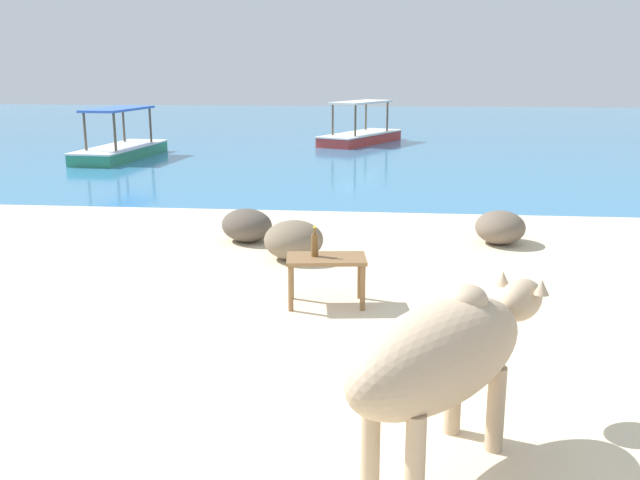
{
  "coord_description": "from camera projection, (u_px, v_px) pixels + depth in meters",
  "views": [
    {
      "loc": [
        1.15,
        -3.96,
        2.27
      ],
      "look_at": [
        0.43,
        3.0,
        0.55
      ],
      "focal_mm": 39.13,
      "sensor_mm": 36.0,
      "label": 1
    }
  ],
  "objects": [
    {
      "name": "bottle",
      "position": [
        315.0,
        244.0,
        6.68
      ],
      "size": [
        0.07,
        0.07,
        0.3
      ],
      "color": "brown",
      "rests_on": "low_bench_table"
    },
    {
      "name": "cow",
      "position": [
        444.0,
        353.0,
        3.9
      ],
      "size": [
        1.43,
        1.68,
        1.04
      ],
      "rotation": [
        0.0,
        0.0,
        0.91
      ],
      "color": "tan",
      "rests_on": "sand_beach"
    },
    {
      "name": "sand_beach",
      "position": [
        205.0,
        429.0,
        4.48
      ],
      "size": [
        18.0,
        14.0,
        0.04
      ],
      "primitive_type": "cube",
      "color": "beige",
      "rests_on": "ground"
    },
    {
      "name": "shore_rock_large",
      "position": [
        500.0,
        227.0,
        9.12
      ],
      "size": [
        0.73,
        0.82,
        0.43
      ],
      "primitive_type": "ellipsoid",
      "rotation": [
        0.0,
        0.0,
        1.45
      ],
      "color": "#6B5B4C",
      "rests_on": "sand_beach"
    },
    {
      "name": "shore_rock_medium",
      "position": [
        247.0,
        225.0,
        9.24
      ],
      "size": [
        0.97,
        0.98,
        0.43
      ],
      "primitive_type": "ellipsoid",
      "rotation": [
        0.0,
        0.0,
        2.34
      ],
      "color": "brown",
      "rests_on": "sand_beach"
    },
    {
      "name": "low_bench_table",
      "position": [
        326.0,
        265.0,
        6.7
      ],
      "size": [
        0.81,
        0.53,
        0.48
      ],
      "rotation": [
        0.0,
        0.0,
        0.12
      ],
      "color": "brown",
      "rests_on": "sand_beach"
    },
    {
      "name": "water_surface",
      "position": [
        361.0,
        132.0,
        25.73
      ],
      "size": [
        60.0,
        36.0,
        0.03
      ],
      "primitive_type": "cube",
      "color": "teal",
      "rests_on": "ground"
    },
    {
      "name": "boat_red",
      "position": [
        361.0,
        134.0,
        21.66
      ],
      "size": [
        2.6,
        3.82,
        1.29
      ],
      "rotation": [
        0.0,
        0.0,
        1.13
      ],
      "color": "#C63833",
      "rests_on": "water_surface"
    },
    {
      "name": "boat_green",
      "position": [
        121.0,
        148.0,
        17.98
      ],
      "size": [
        1.38,
        3.74,
        1.29
      ],
      "rotation": [
        0.0,
        0.0,
        1.51
      ],
      "color": "#338E66",
      "rests_on": "water_surface"
    },
    {
      "name": "shore_rock_small",
      "position": [
        293.0,
        240.0,
        8.38
      ],
      "size": [
        0.8,
        0.82,
        0.47
      ],
      "primitive_type": "ellipsoid",
      "rotation": [
        0.0,
        0.0,
        1.45
      ],
      "color": "#756651",
      "rests_on": "sand_beach"
    }
  ]
}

